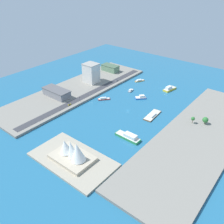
{
  "coord_description": "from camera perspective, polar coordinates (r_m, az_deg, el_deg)",
  "views": [
    {
      "loc": [
        -147.54,
        213.76,
        150.08
      ],
      "look_at": [
        7.69,
        21.33,
        4.62
      ],
      "focal_mm": 38.91,
      "sensor_mm": 36.0,
      "label": 1
    }
  ],
  "objects": [
    {
      "name": "opera_landmark",
      "position": [
        221.45,
        -9.24,
        -9.38
      ],
      "size": [
        38.73,
        26.32,
        20.68
      ],
      "color": "#BCAD93",
      "rests_on": "peninsula_point"
    },
    {
      "name": "peninsula_point",
      "position": [
        227.52,
        -9.21,
        -10.96
      ],
      "size": [
        78.04,
        43.84,
        2.0
      ],
      "primitive_type": "cube",
      "color": "#A89E89",
      "rests_on": "ground_plane"
    },
    {
      "name": "quay_west",
      "position": [
        266.66,
        19.72,
        -5.5
      ],
      "size": [
        70.0,
        240.0,
        2.7
      ],
      "primitive_type": "cube",
      "color": "gray",
      "rests_on": "ground_plane"
    },
    {
      "name": "barge_flat_brown",
      "position": [
        291.32,
        9.43,
        -0.74
      ],
      "size": [
        11.7,
        30.28,
        3.26
      ],
      "color": "brown",
      "rests_on": "ground_plane"
    },
    {
      "name": "ground_plane",
      "position": [
        299.98,
        3.7,
        0.38
      ],
      "size": [
        440.0,
        440.0,
        0.0
      ],
      "primitive_type": "plane",
      "color": "#23668E"
    },
    {
      "name": "park_tree_cluster",
      "position": [
        284.24,
        20.51,
        -1.69
      ],
      "size": [
        16.48,
        12.59,
        8.26
      ],
      "color": "brown",
      "rests_on": "quay_west"
    },
    {
      "name": "road_strip",
      "position": [
        335.55,
        -5.36,
        4.29
      ],
      "size": [
        9.57,
        228.0,
        0.15
      ],
      "primitive_type": "cube",
      "color": "#38383D",
      "rests_on": "quay_east"
    },
    {
      "name": "tugboat_red",
      "position": [
        324.27,
        -1.92,
        3.13
      ],
      "size": [
        13.17,
        14.32,
        3.41
      ],
      "color": "red",
      "rests_on": "ground_plane"
    },
    {
      "name": "catamaran_blue",
      "position": [
        329.53,
        6.8,
        3.46
      ],
      "size": [
        15.37,
        15.61,
        4.55
      ],
      "color": "blue",
      "rests_on": "ground_plane"
    },
    {
      "name": "ferry_green_doubledeck",
      "position": [
        250.16,
        3.88,
        -5.8
      ],
      "size": [
        29.58,
        8.97,
        6.3
      ],
      "color": "#2D8C4C",
      "rests_on": "ground_plane"
    },
    {
      "name": "terminal_long_green",
      "position": [
        412.92,
        -0.42,
        10.31
      ],
      "size": [
        29.16,
        15.3,
        10.03
      ],
      "color": "slate",
      "rests_on": "quay_east"
    },
    {
      "name": "yacht_sleek_gray",
      "position": [
        348.19,
        4.4,
        5.07
      ],
      "size": [
        5.73,
        12.1,
        3.27
      ],
      "color": "#999EA3",
      "rests_on": "ground_plane"
    },
    {
      "name": "taxi_yellow_cab",
      "position": [
        310.03,
        -9.94,
        1.78
      ],
      "size": [
        1.92,
        4.37,
        1.53
      ],
      "color": "black",
      "rests_on": "road_strip"
    },
    {
      "name": "ferry_yellow_fast",
      "position": [
        360.15,
        13.36,
        5.36
      ],
      "size": [
        11.63,
        23.36,
        6.27
      ],
      "color": "yellow",
      "rests_on": "ground_plane"
    },
    {
      "name": "hotel_broad_white",
      "position": [
        367.21,
        -4.92,
        9.13
      ],
      "size": [
        20.51,
        19.27,
        28.74
      ],
      "color": "silver",
      "rests_on": "quay_east"
    },
    {
      "name": "warehouse_low_gray",
      "position": [
        334.24,
        -12.9,
        4.47
      ],
      "size": [
        40.47,
        17.64,
        10.19
      ],
      "color": "gray",
      "rests_on": "quay_east"
    },
    {
      "name": "quay_east",
      "position": [
        352.59,
        -8.32,
        5.18
      ],
      "size": [
        70.0,
        240.0,
        2.7
      ],
      "primitive_type": "cube",
      "color": "gray",
      "rests_on": "ground_plane"
    },
    {
      "name": "water_taxi_orange",
      "position": [
        382.45,
        6.49,
        7.36
      ],
      "size": [
        10.67,
        15.23,
        3.11
      ],
      "color": "orange",
      "rests_on": "ground_plane"
    },
    {
      "name": "traffic_light_waterfront",
      "position": [
        315.12,
        -7.6,
        3.19
      ],
      "size": [
        0.36,
        0.36,
        6.5
      ],
      "color": "black",
      "rests_on": "quay_east"
    },
    {
      "name": "sedan_silver",
      "position": [
        373.85,
        1.11,
        7.39
      ],
      "size": [
        1.89,
        4.95,
        1.47
      ],
      "color": "black",
      "rests_on": "road_strip"
    }
  ]
}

